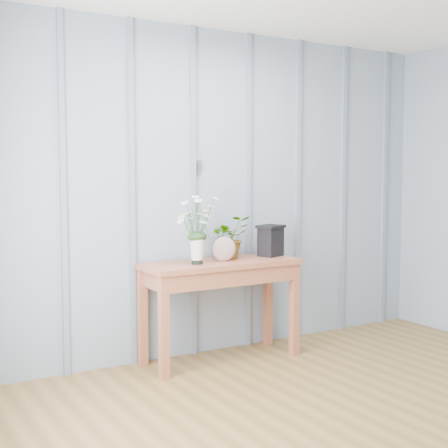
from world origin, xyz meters
TOP-DOWN VIEW (x-y plane):
  - room_shell at (-0.00, 0.92)m, footprint 4.00×4.50m
  - sideboard at (-0.15, 1.99)m, footprint 1.20×0.45m
  - daisy_vase at (-0.37, 1.95)m, footprint 0.36×0.28m
  - spider_plant at (-0.02, 2.07)m, footprint 0.31×0.27m
  - felt_disc_vessel at (-0.13, 1.97)m, footprint 0.19×0.08m
  - carved_box at (0.33, 2.02)m, footprint 0.24×0.22m

SIDE VIEW (x-z plane):
  - sideboard at x=-0.15m, z-range 0.26..1.01m
  - felt_disc_vessel at x=-0.13m, z-range 0.75..0.93m
  - carved_box at x=0.33m, z-range 0.75..1.00m
  - spider_plant at x=-0.02m, z-range 0.75..1.08m
  - daisy_vase at x=-0.37m, z-range 0.81..1.33m
  - room_shell at x=0.00m, z-range 0.74..3.24m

